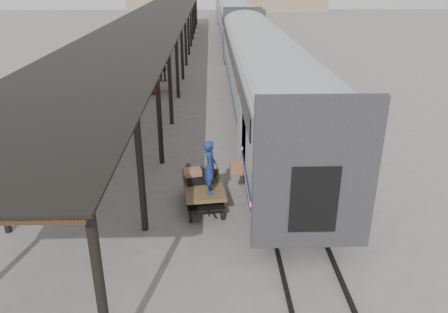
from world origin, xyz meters
name	(u,v)px	position (x,y,z in m)	size (l,w,h in m)	color
ground	(192,197)	(0.00, 0.00, 0.00)	(160.00, 160.00, 0.00)	slate
train	(235,18)	(3.19, 33.79, 2.69)	(3.45, 76.01, 4.01)	silver
canopy	(160,14)	(-3.40, 24.00, 4.00)	(4.90, 64.30, 4.15)	#422B19
rails	(234,44)	(3.20, 34.00, 0.06)	(1.54, 150.00, 0.12)	black
baggage_cart	(203,188)	(0.39, -0.59, 0.65)	(1.53, 2.53, 0.86)	brown
suitcase_stack	(199,173)	(0.27, -0.25, 1.06)	(1.20, 1.26, 0.57)	#343437
luggage_tug	(151,83)	(-3.16, 14.40, 0.61)	(1.12, 1.63, 1.34)	maroon
porter	(210,167)	(0.64, -1.24, 1.72)	(0.62, 0.41, 1.71)	navy
pedestrian	(163,68)	(-2.70, 17.38, 0.97)	(1.14, 0.47, 1.95)	black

